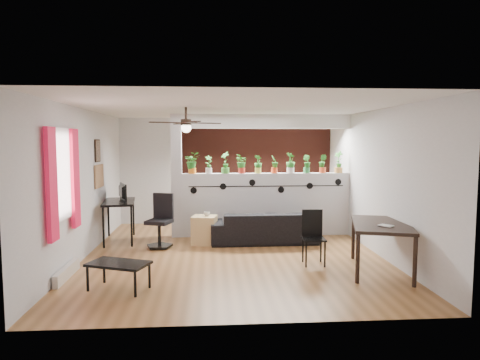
{
  "coord_description": "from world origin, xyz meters",
  "views": [
    {
      "loc": [
        -0.4,
        -7.57,
        2.03
      ],
      "look_at": [
        0.17,
        0.6,
        1.29
      ],
      "focal_mm": 32.0,
      "sensor_mm": 36.0,
      "label": 1
    }
  ],
  "objects_px": {
    "potted_plant_1": "(209,164)",
    "potted_plant_6": "(291,162)",
    "ceiling_fan": "(186,124)",
    "potted_plant_7": "(307,163)",
    "potted_plant_3": "(242,163)",
    "cup": "(207,214)",
    "potted_plant_9": "(339,161)",
    "dining_table": "(381,228)",
    "potted_plant_8": "(323,163)",
    "potted_plant_5": "(274,163)",
    "potted_plant_0": "(192,162)",
    "potted_plant_4": "(258,164)",
    "coffee_table": "(119,265)",
    "folding_chair": "(313,232)",
    "sofa": "(264,227)",
    "potted_plant_2": "(225,162)",
    "computer_desk": "(119,205)",
    "cube_shelf": "(204,230)",
    "office_chair": "(161,224)"
  },
  "relations": [
    {
      "from": "potted_plant_1",
      "to": "potted_plant_6",
      "type": "xyz_separation_m",
      "value": [
        1.76,
        0.0,
        0.03
      ]
    },
    {
      "from": "ceiling_fan",
      "to": "potted_plant_7",
      "type": "distance_m",
      "value": 3.15
    },
    {
      "from": "potted_plant_3",
      "to": "cup",
      "type": "relative_size",
      "value": 3.61
    },
    {
      "from": "potted_plant_9",
      "to": "potted_plant_6",
      "type": "bearing_deg",
      "value": 180.0
    },
    {
      "from": "potted_plant_1",
      "to": "dining_table",
      "type": "relative_size",
      "value": 0.24
    },
    {
      "from": "potted_plant_1",
      "to": "potted_plant_8",
      "type": "xyz_separation_m",
      "value": [
        2.46,
        0.0,
        0.01
      ]
    },
    {
      "from": "potted_plant_9",
      "to": "cup",
      "type": "xyz_separation_m",
      "value": [
        -2.85,
        -0.72,
        -0.99
      ]
    },
    {
      "from": "potted_plant_5",
      "to": "potted_plant_9",
      "type": "relative_size",
      "value": 0.83
    },
    {
      "from": "dining_table",
      "to": "potted_plant_9",
      "type": "bearing_deg",
      "value": 87.25
    },
    {
      "from": "potted_plant_0",
      "to": "dining_table",
      "type": "height_order",
      "value": "potted_plant_0"
    },
    {
      "from": "potted_plant_1",
      "to": "potted_plant_7",
      "type": "xyz_separation_m",
      "value": [
        2.11,
        -0.0,
        0.0
      ]
    },
    {
      "from": "potted_plant_3",
      "to": "potted_plant_4",
      "type": "height_order",
      "value": "potted_plant_3"
    },
    {
      "from": "ceiling_fan",
      "to": "potted_plant_4",
      "type": "relative_size",
      "value": 3.07
    },
    {
      "from": "potted_plant_6",
      "to": "coffee_table",
      "type": "height_order",
      "value": "potted_plant_6"
    },
    {
      "from": "potted_plant_6",
      "to": "folding_chair",
      "type": "bearing_deg",
      "value": -90.75
    },
    {
      "from": "potted_plant_3",
      "to": "sofa",
      "type": "height_order",
      "value": "potted_plant_3"
    },
    {
      "from": "potted_plant_0",
      "to": "dining_table",
      "type": "bearing_deg",
      "value": -41.75
    },
    {
      "from": "ceiling_fan",
      "to": "potted_plant_7",
      "type": "xyz_separation_m",
      "value": [
        2.48,
        1.8,
        -0.76
      ]
    },
    {
      "from": "ceiling_fan",
      "to": "potted_plant_4",
      "type": "bearing_deg",
      "value": 51.64
    },
    {
      "from": "potted_plant_0",
      "to": "potted_plant_2",
      "type": "xyz_separation_m",
      "value": [
        0.7,
        0.0,
        0.0
      ]
    },
    {
      "from": "potted_plant_0",
      "to": "computer_desk",
      "type": "distance_m",
      "value": 1.73
    },
    {
      "from": "cup",
      "to": "coffee_table",
      "type": "distance_m",
      "value": 2.82
    },
    {
      "from": "potted_plant_0",
      "to": "potted_plant_5",
      "type": "height_order",
      "value": "potted_plant_0"
    },
    {
      "from": "potted_plant_8",
      "to": "potted_plant_7",
      "type": "bearing_deg",
      "value": -180.0
    },
    {
      "from": "cube_shelf",
      "to": "dining_table",
      "type": "relative_size",
      "value": 0.36
    },
    {
      "from": "potted_plant_2",
      "to": "dining_table",
      "type": "relative_size",
      "value": 0.29
    },
    {
      "from": "potted_plant_0",
      "to": "potted_plant_6",
      "type": "bearing_deg",
      "value": 0.0
    },
    {
      "from": "potted_plant_0",
      "to": "sofa",
      "type": "height_order",
      "value": "potted_plant_0"
    },
    {
      "from": "ceiling_fan",
      "to": "cube_shelf",
      "type": "height_order",
      "value": "ceiling_fan"
    },
    {
      "from": "potted_plant_3",
      "to": "computer_desk",
      "type": "distance_m",
      "value": 2.67
    },
    {
      "from": "potted_plant_8",
      "to": "office_chair",
      "type": "xyz_separation_m",
      "value": [
        -3.38,
        -0.92,
        -1.12
      ]
    },
    {
      "from": "potted_plant_2",
      "to": "potted_plant_7",
      "type": "height_order",
      "value": "potted_plant_2"
    },
    {
      "from": "potted_plant_0",
      "to": "coffee_table",
      "type": "relative_size",
      "value": 0.49
    },
    {
      "from": "ceiling_fan",
      "to": "potted_plant_0",
      "type": "bearing_deg",
      "value": 89.36
    },
    {
      "from": "potted_plant_5",
      "to": "cup",
      "type": "xyz_separation_m",
      "value": [
        -1.45,
        -0.72,
        -0.95
      ]
    },
    {
      "from": "cube_shelf",
      "to": "potted_plant_5",
      "type": "bearing_deg",
      "value": 36.98
    },
    {
      "from": "potted_plant_7",
      "to": "dining_table",
      "type": "height_order",
      "value": "potted_plant_7"
    },
    {
      "from": "potted_plant_1",
      "to": "potted_plant_9",
      "type": "xyz_separation_m",
      "value": [
        2.81,
        0.0,
        0.04
      ]
    },
    {
      "from": "cup",
      "to": "folding_chair",
      "type": "height_order",
      "value": "folding_chair"
    },
    {
      "from": "potted_plant_0",
      "to": "cup",
      "type": "distance_m",
      "value": 1.26
    },
    {
      "from": "potted_plant_8",
      "to": "coffee_table",
      "type": "relative_size",
      "value": 0.43
    },
    {
      "from": "ceiling_fan",
      "to": "potted_plant_6",
      "type": "relative_size",
      "value": 2.7
    },
    {
      "from": "ceiling_fan",
      "to": "potted_plant_6",
      "type": "xyz_separation_m",
      "value": [
        2.13,
        1.8,
        -0.73
      ]
    },
    {
      "from": "potted_plant_0",
      "to": "potted_plant_4",
      "type": "height_order",
      "value": "potted_plant_0"
    },
    {
      "from": "potted_plant_1",
      "to": "cube_shelf",
      "type": "bearing_deg",
      "value": -97.32
    },
    {
      "from": "potted_plant_8",
      "to": "cup",
      "type": "bearing_deg",
      "value": -163.96
    },
    {
      "from": "potted_plant_6",
      "to": "cube_shelf",
      "type": "bearing_deg",
      "value": -158.75
    },
    {
      "from": "potted_plant_8",
      "to": "cup",
      "type": "relative_size",
      "value": 3.52
    },
    {
      "from": "ceiling_fan",
      "to": "dining_table",
      "type": "bearing_deg",
      "value": -16.52
    },
    {
      "from": "potted_plant_9",
      "to": "sofa",
      "type": "bearing_deg",
      "value": -159.74
    }
  ]
}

